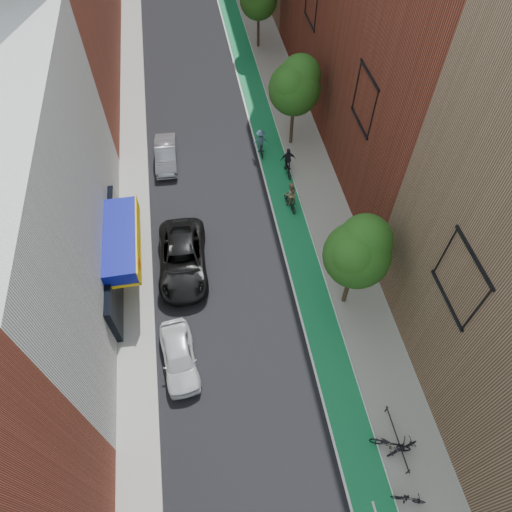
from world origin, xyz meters
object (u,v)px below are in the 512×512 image
cyclist_lane_near (290,198)px  parked_car_black (183,259)px  cyclist_lane_far (261,144)px  parked_car_white (179,357)px  cyclist_lane_mid (288,164)px  parked_car_silver (166,155)px

cyclist_lane_near → parked_car_black: bearing=15.3°
cyclist_lane_near → cyclist_lane_far: cyclist_lane_near is taller
parked_car_white → parked_car_black: 6.10m
parked_car_black → cyclist_lane_far: bearing=58.8°
cyclist_lane_far → cyclist_lane_mid: bearing=120.2°
parked_car_white → cyclist_lane_far: bearing=60.5°
cyclist_lane_mid → cyclist_lane_far: bearing=-56.7°
cyclist_lane_mid → parked_car_silver: bearing=-16.2°
parked_car_black → parked_car_silver: 9.60m
parked_car_white → parked_car_silver: size_ratio=1.00×
cyclist_lane_far → parked_car_silver: bearing=-3.8°
parked_car_silver → cyclist_lane_far: cyclist_lane_far is taller
parked_car_silver → cyclist_lane_mid: 8.71m
parked_car_silver → cyclist_lane_mid: bearing=-15.1°
parked_car_black → cyclist_lane_mid: bearing=44.5°
cyclist_lane_near → cyclist_lane_far: size_ratio=1.04×
cyclist_lane_near → cyclist_lane_mid: bearing=-111.9°
parked_car_white → parked_car_silver: (0.16, 15.66, -0.02)m
parked_car_silver → parked_car_white: bearing=-88.2°
parked_car_black → cyclist_lane_near: cyclist_lane_near is taller
parked_car_white → cyclist_lane_near: bearing=46.0°
parked_car_silver → cyclist_lane_near: size_ratio=2.01×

